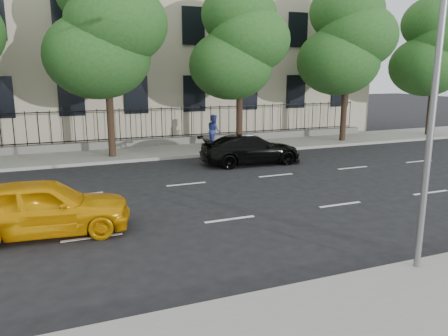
{
  "coord_description": "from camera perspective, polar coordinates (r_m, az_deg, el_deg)",
  "views": [
    {
      "loc": [
        -4.78,
        -9.04,
        4.38
      ],
      "look_at": [
        0.01,
        3.0,
        1.48
      ],
      "focal_mm": 35.0,
      "sensor_mm": 36.0,
      "label": 1
    }
  ],
  "objects": [
    {
      "name": "ground",
      "position": [
        11.13,
        5.76,
        -10.65
      ],
      "size": [
        120.0,
        120.0,
        0.0
      ],
      "primitive_type": "plane",
      "color": "black",
      "rests_on": "ground"
    },
    {
      "name": "tree_d",
      "position": [
        24.5,
        2.02,
        15.99
      ],
      "size": [
        5.34,
        4.94,
        8.84
      ],
      "color": "#382619",
      "rests_on": "far_sidewalk"
    },
    {
      "name": "near_sidewalk",
      "position": [
        8.17,
        19.6,
        -19.99
      ],
      "size": [
        60.0,
        4.0,
        0.15
      ],
      "primitive_type": "cube",
      "color": "gray",
      "rests_on": "ground"
    },
    {
      "name": "iron_fence",
      "position": [
        25.47,
        -10.69,
        3.95
      ],
      "size": [
        30.0,
        0.5,
        2.2
      ],
      "color": "slate",
      "rests_on": "far_sidewalk"
    },
    {
      "name": "tree_f",
      "position": [
        32.74,
        25.82,
        14.0
      ],
      "size": [
        5.52,
        5.12,
        9.01
      ],
      "color": "#382619",
      "rests_on": "far_sidewalk"
    },
    {
      "name": "tree_c",
      "position": [
        22.67,
        -15.19,
        17.31
      ],
      "size": [
        5.89,
        5.5,
        9.8
      ],
      "color": "#382619",
      "rests_on": "far_sidewalk"
    },
    {
      "name": "black_sedan",
      "position": [
        20.92,
        3.51,
        2.46
      ],
      "size": [
        4.99,
        2.26,
        1.42
      ],
      "primitive_type": "imported",
      "rotation": [
        0.0,
        0.0,
        1.51
      ],
      "color": "black",
      "rests_on": "ground"
    },
    {
      "name": "lane_markings",
      "position": [
        15.24,
        -2.49,
        -4.1
      ],
      "size": [
        49.6,
        4.62,
        0.01
      ],
      "primitive_type": null,
      "color": "silver",
      "rests_on": "ground"
    },
    {
      "name": "street_light",
      "position": [
        10.32,
        24.21,
        15.8
      ],
      "size": [
        0.25,
        3.32,
        8.05
      ],
      "color": "slate",
      "rests_on": "near_sidewalk"
    },
    {
      "name": "pedestrian_far",
      "position": [
        24.94,
        -1.31,
        4.92
      ],
      "size": [
        0.75,
        0.93,
        1.8
      ],
      "primitive_type": "imported",
      "rotation": [
        0.0,
        0.0,
        1.5
      ],
      "color": "#303D8D",
      "rests_on": "far_sidewalk"
    },
    {
      "name": "tree_e",
      "position": [
        28.07,
        15.76,
        15.85
      ],
      "size": [
        5.71,
        5.31,
        9.46
      ],
      "color": "#382619",
      "rests_on": "far_sidewalk"
    },
    {
      "name": "far_sidewalk",
      "position": [
        23.92,
        -9.84,
        2.04
      ],
      "size": [
        60.0,
        4.0,
        0.15
      ],
      "primitive_type": "cube",
      "color": "gray",
      "rests_on": "ground"
    },
    {
      "name": "masonry_building",
      "position": [
        32.68,
        -13.98,
        20.4
      ],
      "size": [
        34.6,
        12.11,
        18.5
      ],
      "color": "beige",
      "rests_on": "ground"
    },
    {
      "name": "yellow_taxi",
      "position": [
        12.8,
        -22.59,
        -4.73
      ],
      "size": [
        4.75,
        2.31,
        1.56
      ],
      "primitive_type": "imported",
      "rotation": [
        0.0,
        0.0,
        1.47
      ],
      "color": "#E59B08",
      "rests_on": "ground"
    }
  ]
}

